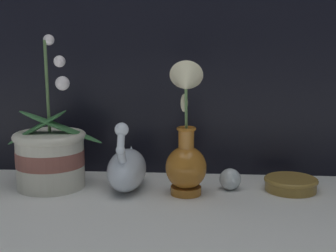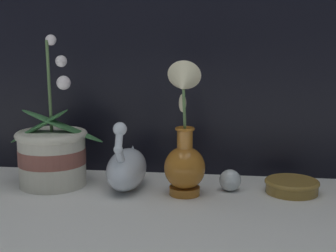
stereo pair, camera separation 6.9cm
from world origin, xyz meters
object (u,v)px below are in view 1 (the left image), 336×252
blue_vase (186,149)px  swan_figurine (127,168)px  glass_sphere (230,179)px  orchid_potted_plant (50,155)px  amber_dish (291,183)px

blue_vase → swan_figurine: bearing=164.5°
blue_vase → glass_sphere: 0.15m
swan_figurine → glass_sphere: size_ratio=3.66×
blue_vase → glass_sphere: (0.11, 0.06, -0.09)m
blue_vase → orchid_potted_plant: bearing=172.7°
orchid_potted_plant → blue_vase: (0.35, -0.05, 0.03)m
orchid_potted_plant → glass_sphere: 0.47m
blue_vase → amber_dish: bearing=12.7°
swan_figurine → orchid_potted_plant: bearing=179.2°
orchid_potted_plant → amber_dish: (0.62, 0.01, -0.07)m
glass_sphere → amber_dish: size_ratio=0.41×
swan_figurine → blue_vase: blue_vase is taller
blue_vase → amber_dish: 0.29m
orchid_potted_plant → swan_figurine: 0.20m
orchid_potted_plant → amber_dish: orchid_potted_plant is taller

